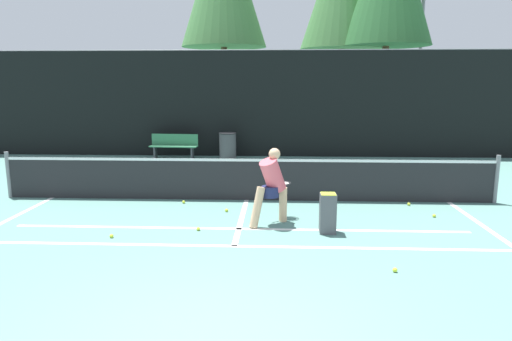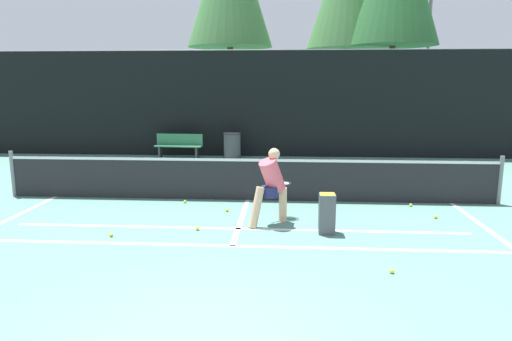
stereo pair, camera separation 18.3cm
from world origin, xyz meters
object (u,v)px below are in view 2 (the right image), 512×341
(ball_hopper, at_px, (327,213))
(player_practicing, at_px, (271,184))
(courtside_bench, at_px, (179,145))
(parked_car, at_px, (270,130))
(trash_bin, at_px, (232,146))

(ball_hopper, bearing_deg, player_practicing, 154.31)
(player_practicing, xyz_separation_m, courtside_bench, (-3.54, 7.56, -0.30))
(player_practicing, xyz_separation_m, ball_hopper, (0.99, -0.48, -0.39))
(ball_hopper, distance_m, courtside_bench, 9.23)
(courtside_bench, xyz_separation_m, parked_car, (3.07, 4.08, 0.14))
(trash_bin, distance_m, parked_car, 4.18)
(courtside_bench, bearing_deg, ball_hopper, -56.07)
(player_practicing, height_order, trash_bin, player_practicing)
(ball_hopper, height_order, parked_car, parked_car)
(courtside_bench, distance_m, trash_bin, 1.90)
(trash_bin, bearing_deg, ball_hopper, -71.98)
(player_practicing, distance_m, trash_bin, 7.81)
(ball_hopper, bearing_deg, courtside_bench, 119.41)
(player_practicing, relative_size, courtside_bench, 0.84)
(player_practicing, relative_size, trash_bin, 1.57)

